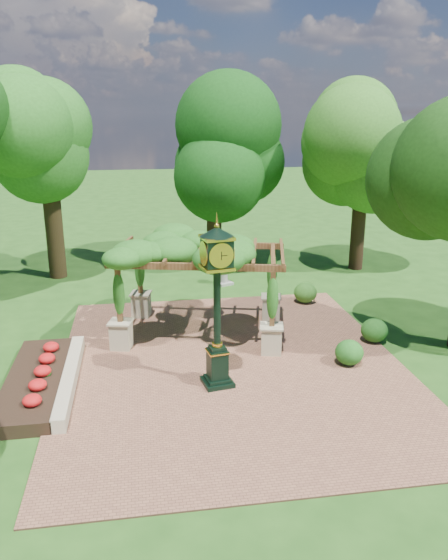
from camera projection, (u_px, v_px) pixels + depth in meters
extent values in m
plane|color=#1E4714|center=(238.00, 381.00, 15.23)|extent=(120.00, 120.00, 0.00)
cube|color=brown|center=(232.00, 365.00, 16.16)|extent=(10.00, 12.00, 0.04)
cube|color=#C6B793|center=(70.00, 378.00, 14.95)|extent=(0.35, 5.00, 0.40)
cube|color=red|center=(36.00, 382.00, 14.83)|extent=(1.50, 5.00, 0.36)
cube|color=black|center=(217.00, 382.00, 14.98)|extent=(0.91, 0.91, 0.12)
cube|color=black|center=(217.00, 364.00, 14.82)|extent=(0.57, 0.57, 0.88)
cube|color=gold|center=(217.00, 351.00, 14.71)|extent=(0.64, 0.64, 0.04)
cylinder|color=black|center=(217.00, 307.00, 14.33)|extent=(0.23, 0.23, 2.26)
cube|color=black|center=(217.00, 252.00, 13.90)|extent=(0.80, 0.80, 0.69)
cylinder|color=beige|center=(221.00, 256.00, 13.58)|extent=(0.58, 0.13, 0.59)
cone|color=black|center=(217.00, 232.00, 13.74)|extent=(1.02, 1.02, 0.25)
sphere|color=gold|center=(217.00, 226.00, 13.70)|extent=(0.14, 0.14, 0.14)
cube|color=tan|center=(121.00, 335.00, 17.19)|extent=(0.74, 0.74, 0.85)
cube|color=brown|center=(119.00, 295.00, 16.79)|extent=(0.18, 0.18, 1.75)
cube|color=tan|center=(271.00, 340.00, 16.84)|extent=(0.74, 0.74, 0.85)
cube|color=brown|center=(273.00, 299.00, 16.44)|extent=(0.18, 0.18, 1.75)
cube|color=tan|center=(141.00, 305.00, 19.89)|extent=(0.74, 0.74, 0.85)
cube|color=brown|center=(140.00, 269.00, 19.49)|extent=(0.18, 0.18, 1.75)
cube|color=tan|center=(271.00, 308.00, 19.54)|extent=(0.74, 0.74, 0.85)
cube|color=brown|center=(272.00, 272.00, 19.14)|extent=(0.18, 0.18, 1.75)
cube|color=brown|center=(194.00, 267.00, 16.34)|extent=(5.36, 1.40, 0.21)
cube|color=brown|center=(205.00, 245.00, 19.04)|extent=(5.36, 1.40, 0.21)
ellipsoid|color=#225919|center=(200.00, 247.00, 17.61)|extent=(6.12, 4.58, 0.94)
cube|color=gray|center=(224.00, 283.00, 23.80)|extent=(0.82, 0.82, 0.11)
cylinder|color=gray|center=(224.00, 272.00, 23.65)|extent=(0.42, 0.42, 1.03)
cylinder|color=gray|center=(224.00, 260.00, 23.49)|extent=(0.78, 0.78, 0.06)
ellipsoid|color=#1D5618|center=(349.00, 352.00, 16.07)|extent=(0.95, 0.95, 0.75)
ellipsoid|color=#1F5417|center=(374.00, 330.00, 17.66)|extent=(1.05, 1.05, 0.77)
ellipsoid|color=#30691E|center=(305.00, 293.00, 21.31)|extent=(1.14, 1.14, 0.81)
cylinder|color=#322513|center=(55.00, 239.00, 24.40)|extent=(0.77, 0.77, 3.52)
ellipsoid|color=#235C1A|center=(45.00, 134.00, 23.07)|extent=(4.31, 4.31, 5.56)
cylinder|color=#322214|center=(214.00, 234.00, 26.38)|extent=(0.72, 0.72, 3.09)
ellipsoid|color=#0F380E|center=(214.00, 150.00, 25.21)|extent=(4.93, 4.93, 4.88)
cylinder|color=#321E13|center=(357.00, 236.00, 25.80)|extent=(0.66, 0.66, 3.13)
ellipsoid|color=#2E631C|center=(364.00, 149.00, 24.61)|extent=(4.40, 4.40, 4.95)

